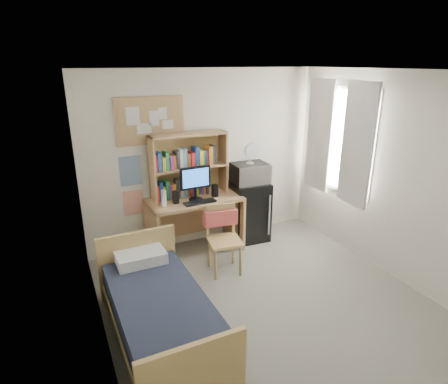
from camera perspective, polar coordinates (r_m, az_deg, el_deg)
name	(u,v)px	position (r m, az deg, el deg)	size (l,w,h in m)	color
floor	(276,313)	(4.49, 7.91, -17.74)	(3.60, 4.20, 0.02)	gray
ceiling	(289,71)	(3.59, 9.90, 17.76)	(3.60, 4.20, 0.02)	silver
wall_back	(204,159)	(5.63, -3.07, 5.07)	(3.60, 0.04, 2.60)	white
wall_left	(98,238)	(3.28, -18.68, -6.70)	(0.04, 4.20, 2.60)	white
wall_right	(407,182)	(5.04, 26.15, 1.37)	(0.04, 4.20, 2.60)	white
window_unit	(339,140)	(5.73, 17.07, 7.58)	(0.10, 1.40, 1.70)	white
curtain_left	(357,145)	(5.42, 19.62, 6.69)	(0.04, 0.55, 1.70)	silver
curtain_right	(319,135)	(6.01, 14.32, 8.34)	(0.04, 0.55, 1.70)	silver
bulletin_board	(150,121)	(5.26, -11.16, 10.62)	(0.94, 0.03, 0.64)	tan
poster_wave	(131,171)	(5.33, -14.05, 3.16)	(0.30, 0.01, 0.42)	#255B94
poster_japan	(133,203)	(5.48, -13.65, -1.57)	(0.28, 0.01, 0.36)	#EE4E2A
desk	(195,225)	(5.50, -4.45, -5.05)	(1.33, 0.67, 0.83)	tan
desk_chair	(225,240)	(4.95, 0.09, -7.40)	(0.46, 0.46, 0.91)	tan
mini_fridge	(248,211)	(5.89, 3.73, -2.84)	(0.55, 0.55, 0.93)	black
bed	(161,317)	(4.03, -9.59, -18.22)	(0.89, 1.78, 0.49)	#1C2132
hutch	(189,165)	(5.34, -5.33, 4.08)	(1.11, 0.28, 0.91)	tan
monitor	(195,184)	(5.22, -4.38, 1.24)	(0.44, 0.03, 0.47)	black
keyboard	(200,202)	(5.17, -3.70, -1.56)	(0.45, 0.14, 0.02)	black
speaker_left	(176,197)	(5.16, -7.39, -0.80)	(0.07, 0.07, 0.18)	black
speaker_right	(215,191)	(5.38, -1.40, 0.23)	(0.07, 0.07, 0.18)	black
water_bottle	(164,198)	(5.06, -9.16, -0.97)	(0.07, 0.07, 0.23)	silver
hoodie	(221,217)	(5.02, -0.54, -3.85)	(0.45, 0.14, 0.21)	#E85D58
microwave	(250,173)	(5.67, 3.95, 2.87)	(0.52, 0.40, 0.30)	#B5B5B9
desk_fan	(250,154)	(5.59, 4.02, 5.78)	(0.23, 0.23, 0.29)	silver
pillow	(140,256)	(4.48, -12.63, -9.57)	(0.55, 0.38, 0.13)	silver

